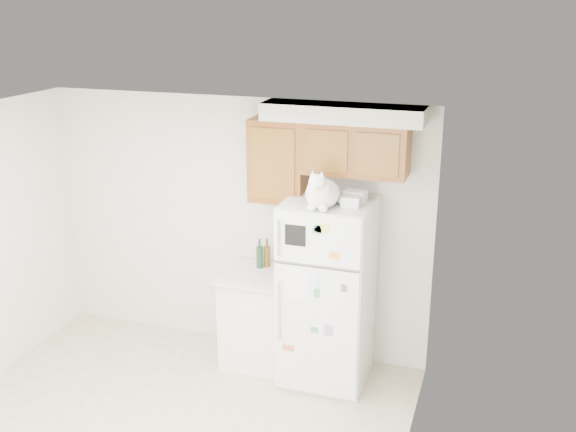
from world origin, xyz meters
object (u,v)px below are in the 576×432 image
at_px(base_counter, 258,317).
at_px(bottle_green, 260,253).
at_px(storage_box_back, 355,196).
at_px(cat, 322,193).
at_px(storage_box_front, 351,202).
at_px(bottle_amber, 267,253).
at_px(refrigerator, 327,292).

bearing_deg(base_counter, bottle_green, 101.50).
bearing_deg(storage_box_back, base_counter, -172.41).
xyz_separation_m(base_counter, cat, (0.68, -0.27, 1.37)).
xyz_separation_m(storage_box_back, storage_box_front, (-0.00, -0.16, -0.01)).
distance_m(base_counter, cat, 1.55).
height_order(cat, storage_box_front, cat).
bearing_deg(storage_box_front, base_counter, 166.29).
bearing_deg(storage_box_front, bottle_amber, 155.66).
bearing_deg(bottle_green, storage_box_front, -17.08).
xyz_separation_m(cat, bottle_amber, (-0.65, 0.44, -0.77)).
relative_size(base_counter, bottle_amber, 3.32).
distance_m(base_counter, bottle_amber, 0.62).
relative_size(base_counter, storage_box_back, 5.11).
relative_size(base_counter, bottle_green, 3.21).
bearing_deg(storage_box_front, refrigerator, 153.39).
xyz_separation_m(cat, storage_box_back, (0.22, 0.27, -0.08)).
height_order(storage_box_back, bottle_green, storage_box_back).
bearing_deg(cat, bottle_amber, 145.67).
distance_m(storage_box_back, bottle_amber, 1.13).
distance_m(cat, storage_box_front, 0.26).
height_order(cat, storage_box_back, cat).
distance_m(storage_box_front, bottle_amber, 1.16).
bearing_deg(bottle_green, cat, -29.26).
bearing_deg(storage_box_front, bottle_green, 159.53).
relative_size(cat, bottle_amber, 1.82).
distance_m(base_counter, storage_box_back, 1.57).
relative_size(refrigerator, bottle_amber, 6.14).
height_order(base_counter, storage_box_front, storage_box_front).
distance_m(refrigerator, cat, 1.00).
xyz_separation_m(refrigerator, storage_box_back, (0.21, 0.07, 0.90)).
bearing_deg(base_counter, bottle_amber, 79.76).
bearing_deg(base_counter, storage_box_back, -0.40).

